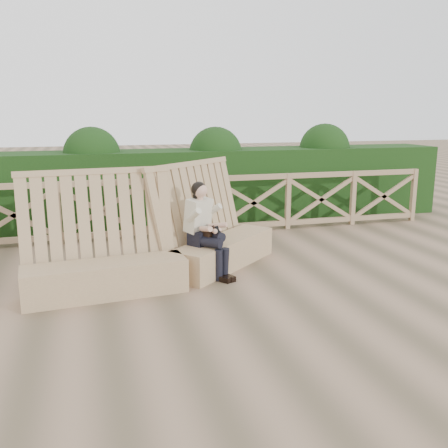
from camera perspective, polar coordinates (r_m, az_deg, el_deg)
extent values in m
plane|color=brown|center=(6.12, 1.33, -9.03)|extent=(60.00, 60.00, 0.00)
cube|color=#9C7A59|center=(6.48, -13.34, -6.11)|extent=(2.05, 0.68, 0.43)
cube|color=#9C7A59|center=(6.58, -13.93, -0.63)|extent=(2.04, 0.62, 1.55)
cube|color=#9C7A59|center=(7.46, -0.01, -3.26)|extent=(1.84, 1.70, 0.43)
cube|color=#9C7A59|center=(7.47, -1.75, 1.30)|extent=(1.80, 1.66, 1.55)
cube|color=black|center=(7.06, -2.65, -1.52)|extent=(0.41, 0.39, 0.20)
cube|color=beige|center=(7.02, -2.96, 1.03)|extent=(0.46, 0.43, 0.49)
sphere|color=tan|center=(6.93, -2.70, 3.83)|extent=(0.27, 0.27, 0.19)
sphere|color=black|center=(6.95, -2.90, 4.00)|extent=(0.30, 0.30, 0.21)
cylinder|color=black|center=(6.88, -1.89, -2.05)|extent=(0.36, 0.43, 0.14)
cylinder|color=black|center=(6.99, -1.22, -1.27)|extent=(0.36, 0.43, 0.15)
cylinder|color=black|center=(6.83, -0.62, -4.76)|extent=(0.15, 0.15, 0.43)
cylinder|color=black|center=(6.90, 0.09, -4.58)|extent=(0.15, 0.15, 0.43)
cube|color=black|center=(6.84, -0.07, -6.30)|extent=(0.20, 0.23, 0.07)
cube|color=black|center=(6.90, 0.53, -6.13)|extent=(0.20, 0.23, 0.07)
cube|color=black|center=(6.95, -1.52, -0.96)|extent=(0.25, 0.23, 0.14)
cube|color=black|center=(6.83, -0.68, -0.72)|extent=(0.10, 0.10, 0.11)
cube|color=#927355|center=(9.17, -5.10, 5.04)|extent=(10.10, 0.07, 0.10)
cube|color=#927355|center=(9.34, -4.99, -0.63)|extent=(10.10, 0.07, 0.10)
cube|color=black|center=(10.38, -6.32, 4.23)|extent=(12.00, 1.20, 1.50)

